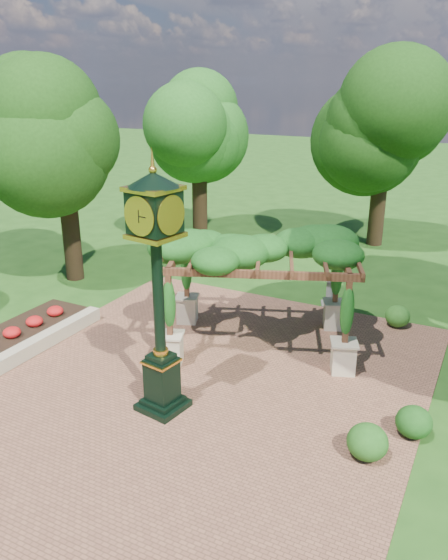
% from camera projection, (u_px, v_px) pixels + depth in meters
% --- Properties ---
extents(ground, '(120.00, 120.00, 0.00)m').
position_uv_depth(ground, '(172.00, 409.00, 11.90)').
color(ground, '#1E4714').
rests_on(ground, ground).
extents(brick_plaza, '(10.00, 12.00, 0.04)m').
position_uv_depth(brick_plaza, '(195.00, 387.00, 12.73)').
color(brick_plaza, brown).
rests_on(brick_plaza, ground).
extents(border_wall, '(0.35, 5.00, 0.40)m').
position_uv_depth(border_wall, '(33.00, 347.00, 14.23)').
color(border_wall, '#C6B793').
rests_on(border_wall, ground).
extents(flower_bed, '(1.50, 5.00, 0.36)m').
position_uv_depth(flower_bed, '(8.00, 341.00, 14.63)').
color(flower_bed, red).
rests_on(flower_bed, ground).
extents(pedestal_clock, '(1.18, 1.18, 5.23)m').
position_uv_depth(pedestal_clock, '(157.00, 275.00, 10.84)').
color(pedestal_clock, black).
rests_on(pedestal_clock, brick_plaza).
extents(pergola, '(5.72, 4.67, 3.11)m').
position_uv_depth(pergola, '(260.00, 255.00, 13.91)').
color(pergola, beige).
rests_on(pergola, brick_plaza).
extents(sundial, '(0.65, 0.65, 0.91)m').
position_uv_depth(sundial, '(330.00, 294.00, 17.27)').
color(sundial, gray).
rests_on(sundial, ground).
extents(shrub_front, '(1.02, 1.02, 0.70)m').
position_uv_depth(shrub_front, '(367.00, 442.00, 10.21)').
color(shrub_front, '#205217').
rests_on(shrub_front, brick_plaza).
extents(shrub_mid, '(0.77, 0.77, 0.65)m').
position_uv_depth(shrub_mid, '(414.00, 422.00, 10.85)').
color(shrub_mid, '#194914').
rests_on(shrub_mid, brick_plaza).
extents(shrub_back, '(0.91, 0.91, 0.63)m').
position_uv_depth(shrub_back, '(398.00, 316.00, 15.74)').
color(shrub_back, '#2B621C').
rests_on(shrub_back, brick_plaza).
extents(tree_west_near, '(4.13, 4.13, 7.61)m').
position_uv_depth(tree_west_near, '(61.00, 130.00, 18.01)').
color(tree_west_near, black).
rests_on(tree_west_near, ground).
extents(tree_west_far, '(4.25, 4.25, 7.38)m').
position_uv_depth(tree_west_far, '(199.00, 123.00, 22.89)').
color(tree_west_far, '#2F1F12').
rests_on(tree_west_far, ground).
extents(tree_north, '(4.22, 4.22, 7.54)m').
position_uv_depth(tree_north, '(386.00, 122.00, 22.17)').
color(tree_north, '#322314').
rests_on(tree_north, ground).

